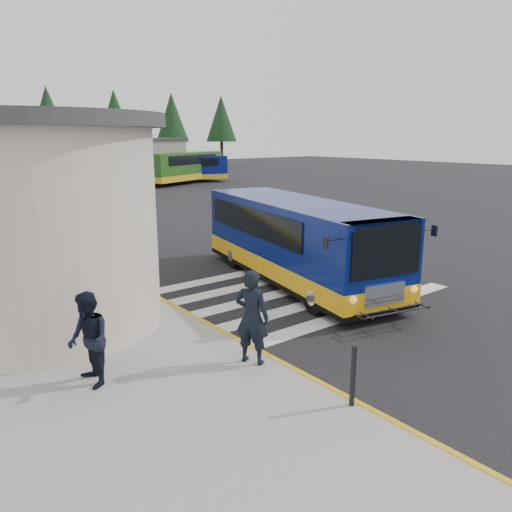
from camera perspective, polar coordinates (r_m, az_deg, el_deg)
ground at (r=15.70m, az=3.34°, el=-2.97°), size 140.00×140.00×0.00m
curb_strip at (r=16.93m, az=-16.28°, el=-1.99°), size 0.12×34.00×0.16m
crosswalk at (r=14.81m, az=3.95°, el=-3.99°), size 8.00×5.35×0.01m
depot_building at (r=55.63m, az=-21.91°, el=10.22°), size 26.40×8.40×4.20m
tree_line at (r=63.39m, az=-24.21°, el=14.55°), size 58.40×4.40×10.00m
transit_bus at (r=15.47m, az=4.60°, el=1.40°), size 4.48×9.26×2.54m
pedestrian_a at (r=9.63m, az=-0.47°, el=-6.98°), size 0.72×0.82×1.88m
pedestrian_b at (r=9.29m, az=-18.60°, el=-9.09°), size 0.69×0.86×1.71m
bollard at (r=8.48m, az=11.02°, el=-13.33°), size 0.09×0.09×1.04m
far_bus_a at (r=49.63m, az=-8.39°, el=9.95°), size 8.77×4.71×2.18m
far_bus_b at (r=48.67m, az=-8.42°, el=10.14°), size 10.05×6.39×2.52m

